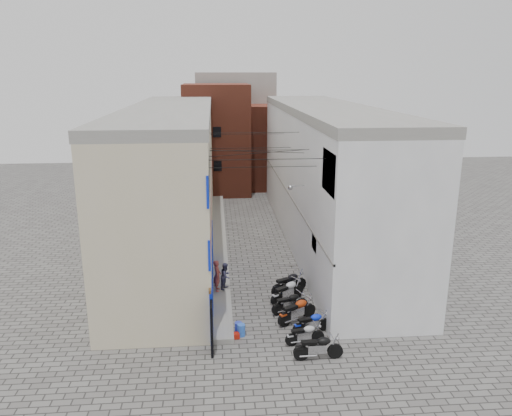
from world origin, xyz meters
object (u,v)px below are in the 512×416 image
object	(u,v)px
motorcycle_a	(318,346)
motorcycle_f	(287,290)
motorcycle_g	(289,282)
water_jug_near	(241,330)
red_crate	(235,336)
motorcycle_b	(305,333)
water_jug_far	(238,328)
person_a	(217,276)
person_b	(226,276)
motorcycle_d	(297,309)
motorcycle_c	(312,322)
motorcycle_e	(290,302)

from	to	relation	value
motorcycle_a	motorcycle_f	distance (m)	5.25
motorcycle_f	motorcycle_g	distance (m)	0.95
water_jug_near	red_crate	size ratio (longest dim) A/B	1.45
motorcycle_b	water_jug_near	bearing A→B (deg)	-117.81
motorcycle_a	water_jug_near	world-z (taller)	motorcycle_a
motorcycle_f	water_jug_far	bearing A→B (deg)	-75.62
person_a	person_b	size ratio (longest dim) A/B	1.17
motorcycle_b	motorcycle_d	bearing A→B (deg)	171.48
motorcycle_c	motorcycle_g	world-z (taller)	motorcycle_g
motorcycle_d	motorcycle_g	distance (m)	3.02
motorcycle_g	person_b	world-z (taller)	person_b
motorcycle_d	motorcycle_f	size ratio (longest dim) A/B	1.02
motorcycle_b	motorcycle_d	xyz separation A→B (m)	(-0.01, 1.95, 0.12)
motorcycle_e	person_b	size ratio (longest dim) A/B	1.35
motorcycle_g	person_a	distance (m)	3.71
person_a	water_jug_near	bearing A→B (deg)	-164.46
motorcycle_e	person_a	bearing A→B (deg)	-143.08
motorcycle_a	water_jug_far	world-z (taller)	motorcycle_a
motorcycle_d	motorcycle_g	xyz separation A→B (m)	(0.08, 3.02, 0.01)
motorcycle_g	water_jug_far	distance (m)	4.76
motorcycle_f	person_a	size ratio (longest dim) A/B	1.28
motorcycle_f	motorcycle_c	bearing A→B (deg)	-22.83
motorcycle_b	person_b	world-z (taller)	person_b
motorcycle_f	water_jug_near	xyz separation A→B (m)	(-2.47, -3.14, -0.34)
motorcycle_f	water_jug_near	distance (m)	4.01
motorcycle_a	water_jug_far	xyz separation A→B (m)	(-3.06, 2.32, -0.33)
motorcycle_e	water_jug_far	size ratio (longest dim) A/B	3.71
motorcycle_e	red_crate	distance (m)	3.49
motorcycle_a	motorcycle_e	world-z (taller)	motorcycle_a
motorcycle_b	red_crate	xyz separation A→B (m)	(-2.91, 0.71, -0.38)
motorcycle_a	person_a	xyz separation A→B (m)	(-3.94, 6.30, 0.48)
motorcycle_a	motorcycle_e	xyz separation A→B (m)	(-0.52, 4.05, -0.03)
motorcycle_a	motorcycle_d	distance (m)	3.15
motorcycle_b	motorcycle_g	world-z (taller)	motorcycle_g
water_jug_near	red_crate	bearing A→B (deg)	-146.72
water_jug_near	red_crate	xyz separation A→B (m)	(-0.28, -0.19, -0.15)
person_a	person_b	xyz separation A→B (m)	(0.44, 0.19, -0.12)
motorcycle_a	motorcycle_f	world-z (taller)	motorcycle_f
motorcycle_e	water_jug_near	world-z (taller)	motorcycle_e
person_a	motorcycle_a	bearing A→B (deg)	-145.66
motorcycle_c	person_a	world-z (taller)	person_a
motorcycle_e	motorcycle_g	size ratio (longest dim) A/B	0.87
person_b	motorcycle_a	bearing A→B (deg)	-123.67
motorcycle_g	red_crate	size ratio (longest dim) A/B	5.87
motorcycle_d	water_jug_near	distance (m)	2.83
water_jug_near	motorcycle_c	bearing A→B (deg)	-0.18
motorcycle_f	red_crate	bearing A→B (deg)	-73.61
motorcycle_b	water_jug_far	world-z (taller)	motorcycle_b
motorcycle_a	motorcycle_e	size ratio (longest dim) A/B	1.06
person_b	motorcycle_f	bearing A→B (deg)	-84.50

